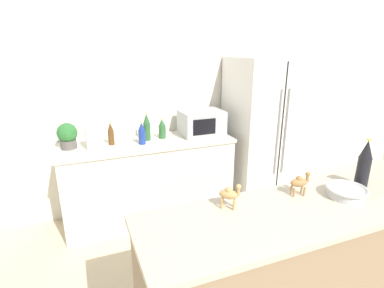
# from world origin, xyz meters

# --- Properties ---
(wall_back) EXTENTS (8.00, 0.06, 2.55)m
(wall_back) POSITION_xyz_m (0.00, 2.73, 1.27)
(wall_back) COLOR silver
(wall_back) RESTS_ON ground_plane
(back_counter) EXTENTS (1.87, 0.63, 0.92)m
(back_counter) POSITION_xyz_m (-0.25, 2.40, 0.46)
(back_counter) COLOR silver
(back_counter) RESTS_ON ground_plane
(refrigerator) EXTENTS (0.82, 0.73, 1.79)m
(refrigerator) POSITION_xyz_m (1.18, 2.33, 0.89)
(refrigerator) COLOR white
(refrigerator) RESTS_ON ground_plane
(bar_counter) EXTENTS (1.78, 0.59, 1.01)m
(bar_counter) POSITION_xyz_m (0.14, 0.53, 0.51)
(bar_counter) COLOR #8C7256
(bar_counter) RESTS_ON ground_plane
(potted_plant) EXTENTS (0.20, 0.20, 0.26)m
(potted_plant) POSITION_xyz_m (-1.04, 2.45, 1.05)
(potted_plant) COLOR #595451
(potted_plant) RESTS_ON back_counter
(paper_towel_roll) EXTENTS (0.12, 0.12, 0.26)m
(paper_towel_roll) POSITION_xyz_m (-0.82, 2.32, 1.05)
(paper_towel_roll) COLOR white
(paper_towel_roll) RESTS_ON back_counter
(microwave) EXTENTS (0.48, 0.37, 0.28)m
(microwave) POSITION_xyz_m (0.40, 2.42, 1.06)
(microwave) COLOR #B2B5BA
(microwave) RESTS_ON back_counter
(back_bottle_0) EXTENTS (0.07, 0.07, 0.24)m
(back_bottle_0) POSITION_xyz_m (-0.32, 2.32, 1.03)
(back_bottle_0) COLOR navy
(back_bottle_0) RESTS_ON back_counter
(back_bottle_1) EXTENTS (0.06, 0.06, 0.25)m
(back_bottle_1) POSITION_xyz_m (-0.63, 2.42, 1.04)
(back_bottle_1) COLOR brown
(back_bottle_1) RESTS_ON back_counter
(back_bottle_2) EXTENTS (0.08, 0.08, 0.31)m
(back_bottle_2) POSITION_xyz_m (-0.24, 2.43, 1.07)
(back_bottle_2) COLOR #2D6033
(back_bottle_2) RESTS_ON back_counter
(back_bottle_3) EXTENTS (0.08, 0.08, 0.23)m
(back_bottle_3) POSITION_xyz_m (-0.07, 2.45, 1.03)
(back_bottle_3) COLOR #2D6033
(back_bottle_3) RESTS_ON back_counter
(wine_bottle) EXTENTS (0.08, 0.08, 0.33)m
(wine_bottle) POSITION_xyz_m (0.78, 0.62, 1.17)
(wine_bottle) COLOR black
(wine_bottle) RESTS_ON bar_counter
(fruit_bowl) EXTENTS (0.25, 0.25, 0.06)m
(fruit_bowl) POSITION_xyz_m (0.57, 0.54, 1.04)
(fruit_bowl) COLOR #B7BABF
(fruit_bowl) RESTS_ON bar_counter
(camel_figurine) EXTENTS (0.13, 0.08, 0.16)m
(camel_figurine) POSITION_xyz_m (0.31, 0.67, 1.10)
(camel_figurine) COLOR olive
(camel_figurine) RESTS_ON bar_counter
(camel_figurine_second) EXTENTS (0.12, 0.11, 0.16)m
(camel_figurine_second) POSITION_xyz_m (-0.17, 0.69, 1.10)
(camel_figurine_second) COLOR tan
(camel_figurine_second) RESTS_ON bar_counter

